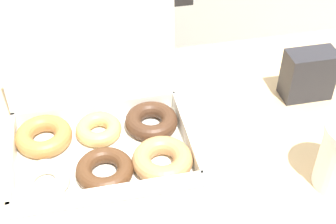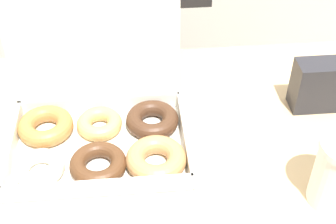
# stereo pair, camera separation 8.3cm
# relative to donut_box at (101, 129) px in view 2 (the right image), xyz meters

# --- Properties ---
(donut_box) EXTENTS (0.36, 0.27, 0.28)m
(donut_box) POSITION_rel_donut_box_xyz_m (0.00, 0.00, 0.00)
(donut_box) COLOR white
(donut_box) RESTS_ON table
(napkin_holder) EXTENTS (0.11, 0.06, 0.11)m
(napkin_holder) POSITION_rel_donut_box_xyz_m (0.45, 0.08, 0.02)
(napkin_holder) COLOR #232328
(napkin_holder) RESTS_ON table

